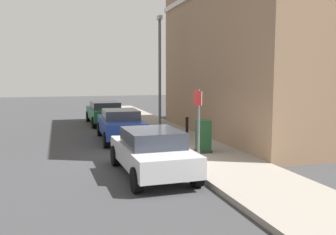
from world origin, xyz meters
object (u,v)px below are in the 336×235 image
car_blue (120,124)px  car_silver (152,151)px  street_sign (198,116)px  utility_cabinet (203,137)px  bollard_near_cabinet (187,128)px  lamppost (160,67)px  car_green (105,112)px

car_blue → car_silver: bearing=-179.4°
street_sign → car_silver: bearing=-174.0°
utility_cabinet → bollard_near_cabinet: (0.10, 2.04, 0.02)m
street_sign → lamppost: size_ratio=0.40×
car_silver → car_blue: size_ratio=0.95×
car_blue → street_sign: street_sign is taller
car_green → street_sign: 11.64m
street_sign → bollard_near_cabinet: bearing=75.3°
utility_cabinet → lamppost: 7.05m
bollard_near_cabinet → street_sign: size_ratio=0.45×
car_green → bollard_near_cabinet: car_green is taller
car_green → utility_cabinet: bearing=-167.8°
car_silver → street_sign: bearing=-85.7°
lamppost → car_silver: bearing=-106.7°
lamppost → car_blue: bearing=-134.4°
car_green → lamppost: (2.48, -3.13, 2.58)m
car_blue → lamppost: (2.49, 2.55, 2.58)m
car_green → utility_cabinet: (2.30, -9.67, -0.04)m
lamppost → bollard_near_cabinet: bearing=-91.0°
car_blue → bollard_near_cabinet: 3.10m
car_silver → car_blue: (0.08, 5.99, 0.02)m
utility_cabinet → lamppost: lamppost is taller
street_sign → lamppost: lamppost is taller
bollard_near_cabinet → lamppost: size_ratio=0.18×
car_silver → street_sign: 1.76m
car_blue → car_green: (0.01, 5.68, -0.00)m
utility_cabinet → lamppost: size_ratio=0.20×
utility_cabinet → bollard_near_cabinet: bearing=87.2°
car_blue → lamppost: bearing=-43.0°
car_green → utility_cabinet: 9.94m
utility_cabinet → street_sign: size_ratio=0.50×
car_green → bollard_near_cabinet: 8.00m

